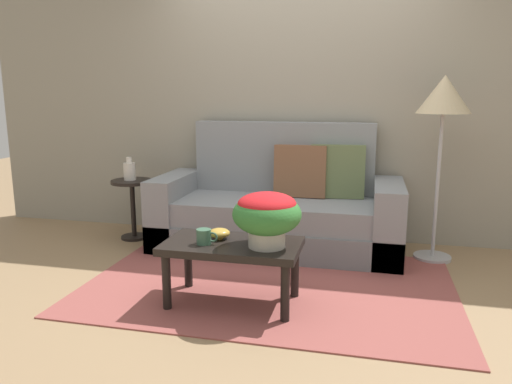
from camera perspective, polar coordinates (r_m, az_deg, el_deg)
name	(u,v)px	position (r m, az deg, el deg)	size (l,w,h in m)	color
ground_plane	(270,283)	(3.65, 1.68, -10.59)	(14.00, 14.00, 0.00)	#997A56
wall_back	(300,91)	(4.69, 5.12, 11.67)	(6.40, 0.12, 2.78)	gray
area_rug	(269,284)	(3.61, 1.55, -10.75)	(2.62, 1.73, 0.01)	#994C47
couch	(279,211)	(4.37, 2.74, -2.22)	(2.16, 0.86, 1.11)	slate
coffee_table	(232,252)	(3.20, -2.79, -6.96)	(0.88, 0.50, 0.42)	black
side_table	(133,198)	(4.77, -14.23, -0.72)	(0.39, 0.39, 0.57)	black
floor_lamp	(444,104)	(4.19, 21.06, 9.53)	(0.42, 0.42, 1.51)	#B2B2B7
potted_plant	(267,214)	(3.03, 1.28, -2.55)	(0.43, 0.43, 0.35)	#B7B2A8
coffee_mug	(204,237)	(3.15, -6.06, -5.20)	(0.14, 0.09, 0.10)	#3D664C
snack_bowl	(219,233)	(3.25, -4.31, -4.82)	(0.14, 0.14, 0.07)	gold
table_vase	(129,171)	(4.73, -14.56, 2.43)	(0.11, 0.11, 0.22)	silver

